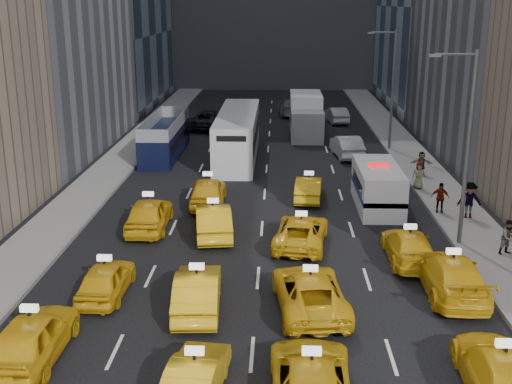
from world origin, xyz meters
TOP-DOWN VIEW (x-y plane):
  - sidewalk_west at (-10.50, 25.00)m, footprint 3.00×90.00m
  - sidewalk_east at (10.50, 25.00)m, footprint 3.00×90.00m
  - curb_west at (-9.05, 25.00)m, footprint 0.15×90.00m
  - curb_east at (9.05, 25.00)m, footprint 0.15×90.00m
  - streetlight_near at (9.18, 12.00)m, footprint 2.15×0.22m
  - streetlight_far at (9.18, 32.00)m, footprint 2.15×0.22m
  - taxi_4 at (-6.94, 1.44)m, footprint 1.94×4.68m
  - taxi_5 at (-1.52, -0.45)m, footprint 1.81×4.13m
  - taxi_6 at (1.78, -0.49)m, footprint 2.35×5.06m
  - taxi_7 at (7.27, -0.06)m, footprint 2.40×5.31m
  - taxi_8 at (-5.82, 6.10)m, footprint 1.69×4.04m
  - taxi_9 at (-2.14, 5.06)m, footprint 1.90×4.71m
  - taxi_10 at (2.01, 5.20)m, footprint 2.98×5.46m
  - taxi_11 at (7.57, 6.77)m, footprint 2.25×5.40m
  - taxi_12 at (-5.63, 13.68)m, footprint 2.04×4.84m
  - taxi_13 at (-2.34, 12.91)m, footprint 2.30×4.94m
  - taxi_14 at (1.89, 11.72)m, footprint 2.90×5.15m
  - taxi_15 at (6.56, 10.02)m, footprint 1.95×4.77m
  - taxi_16 at (-3.11, 17.69)m, footprint 2.07×4.80m
  - taxi_17 at (2.56, 18.99)m, footprint 1.81×4.24m
  - nypd_van at (6.28, 17.67)m, footprint 2.72×6.03m
  - double_decker at (-7.57, 29.70)m, footprint 2.72×9.85m
  - city_bus at (-2.16, 29.22)m, footprint 2.70×12.90m
  - box_truck at (3.10, 37.23)m, footprint 2.81×7.68m
  - misc_car_0 at (5.81, 29.65)m, footprint 2.23×5.02m
  - misc_car_1 at (-5.40, 40.12)m, footprint 3.49×6.29m
  - misc_car_2 at (1.96, 47.48)m, footprint 2.54×5.63m
  - misc_car_3 at (-3.09, 43.05)m, footprint 1.97×4.76m
  - misc_car_4 at (6.24, 43.41)m, footprint 2.09×4.63m
  - pedestrian_1 at (11.06, 10.64)m, footprint 0.87×0.67m
  - pedestrian_2 at (10.72, 15.60)m, footprint 1.30×0.68m
  - pedestrian_3 at (9.43, 16.49)m, footprint 1.02×0.61m
  - pedestrian_4 at (9.23, 20.97)m, footprint 0.82×0.48m
  - pedestrian_5 at (10.07, 24.24)m, footprint 1.45×0.61m

SIDE VIEW (x-z plane):
  - sidewalk_west at x=-10.50m, z-range 0.00..0.15m
  - sidewalk_east at x=10.50m, z-range 0.00..0.15m
  - curb_west at x=-9.05m, z-range 0.00..0.18m
  - curb_east at x=9.05m, z-range 0.00..0.18m
  - taxi_5 at x=-1.52m, z-range 0.00..1.32m
  - taxi_14 at x=1.89m, z-range 0.00..1.36m
  - taxi_17 at x=2.56m, z-range 0.00..1.36m
  - taxi_8 at x=-5.82m, z-range 0.00..1.37m
  - taxi_15 at x=6.56m, z-range 0.00..1.38m
  - taxi_6 at x=1.78m, z-range 0.00..1.41m
  - taxi_10 at x=2.01m, z-range 0.00..1.45m
  - misc_car_4 at x=6.24m, z-range 0.00..1.47m
  - taxi_7 at x=7.27m, z-range 0.00..1.51m
  - taxi_9 at x=-2.14m, z-range 0.00..1.52m
  - taxi_11 at x=7.57m, z-range 0.00..1.56m
  - taxi_13 at x=-2.34m, z-range 0.00..1.57m
  - taxi_4 at x=-6.94m, z-range 0.00..1.58m
  - misc_car_2 at x=1.96m, z-range 0.00..1.60m
  - misc_car_0 at x=5.81m, z-range 0.00..1.60m
  - misc_car_3 at x=-3.09m, z-range 0.00..1.61m
  - taxi_16 at x=-3.11m, z-range 0.00..1.61m
  - taxi_12 at x=-5.63m, z-range 0.00..1.63m
  - misc_car_1 at x=-5.40m, z-range 0.00..1.66m
  - pedestrian_5 at x=10.07m, z-range 0.15..1.67m
  - pedestrian_1 at x=11.06m, z-range 0.15..1.74m
  - pedestrian_3 at x=9.43m, z-range 0.15..1.78m
  - pedestrian_4 at x=9.23m, z-range 0.15..1.80m
  - pedestrian_2 at x=10.72m, z-range 0.15..2.07m
  - nypd_van at x=6.28m, z-range -0.12..2.40m
  - double_decker at x=-7.57m, z-range -0.02..2.82m
  - city_bus at x=-2.16m, z-range -0.01..3.32m
  - box_truck at x=3.10m, z-range -0.02..3.46m
  - streetlight_near at x=9.18m, z-range 0.42..9.42m
  - streetlight_far at x=9.18m, z-range 0.42..9.42m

